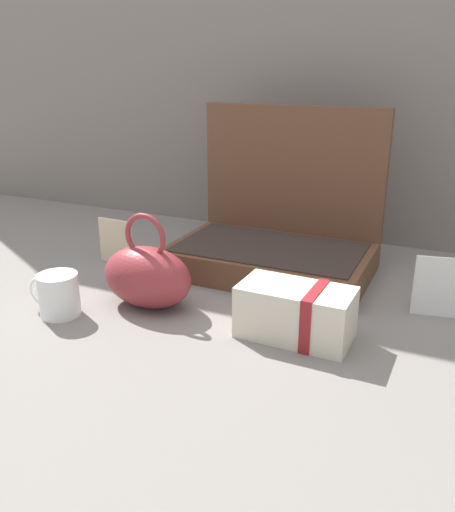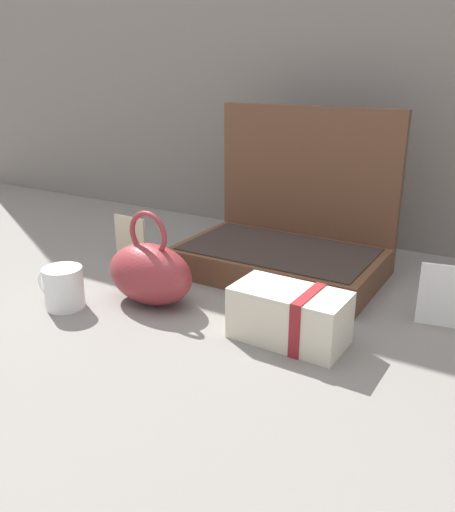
% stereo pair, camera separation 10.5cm
% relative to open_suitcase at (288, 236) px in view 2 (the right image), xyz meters
% --- Properties ---
extents(ground_plane, '(6.00, 6.00, 0.00)m').
position_rel_open_suitcase_xyz_m(ground_plane, '(-0.01, -0.25, -0.09)').
color(ground_plane, slate).
extents(open_suitcase, '(0.46, 0.30, 0.38)m').
position_rel_open_suitcase_xyz_m(open_suitcase, '(0.00, 0.00, 0.00)').
color(open_suitcase, brown).
rests_on(open_suitcase, ground_plane).
extents(teal_pouch_handbag, '(0.20, 0.13, 0.20)m').
position_rel_open_suitcase_xyz_m(teal_pouch_handbag, '(-0.17, -0.32, -0.02)').
color(teal_pouch_handbag, maroon).
rests_on(teal_pouch_handbag, ground_plane).
extents(cream_toiletry_bag, '(0.21, 0.11, 0.10)m').
position_rel_open_suitcase_xyz_m(cream_toiletry_bag, '(0.16, -0.32, -0.04)').
color(cream_toiletry_bag, beige).
rests_on(cream_toiletry_bag, ground_plane).
extents(coffee_mug, '(0.12, 0.08, 0.09)m').
position_rel_open_suitcase_xyz_m(coffee_mug, '(-0.30, -0.43, -0.04)').
color(coffee_mug, white).
rests_on(coffee_mug, ground_plane).
extents(info_card_left, '(0.11, 0.03, 0.12)m').
position_rel_open_suitcase_xyz_m(info_card_left, '(0.39, -0.12, -0.02)').
color(info_card_left, white).
rests_on(info_card_left, ground_plane).
extents(poster_card_right, '(0.10, 0.01, 0.11)m').
position_rel_open_suitcase_xyz_m(poster_card_right, '(-0.38, -0.14, -0.03)').
color(poster_card_right, beige).
rests_on(poster_card_right, ground_plane).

